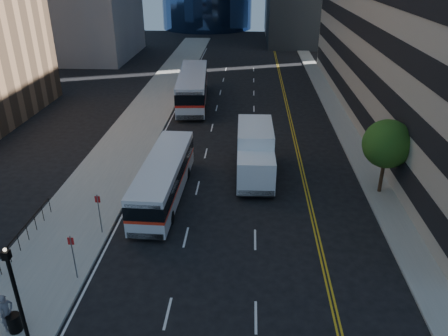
{
  "coord_description": "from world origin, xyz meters",
  "views": [
    {
      "loc": [
        -0.06,
        -18.77,
        14.58
      ],
      "look_at": [
        -1.5,
        5.53,
        2.8
      ],
      "focal_mm": 35.0,
      "sensor_mm": 36.0,
      "label": 1
    }
  ],
  "objects_px": {
    "bus_rear": "(193,87)",
    "box_truck": "(255,152)",
    "trash_can": "(14,323)",
    "pedestrian": "(7,313)",
    "street_tree": "(387,144)",
    "lamp_post": "(16,292)",
    "bus_front": "(164,178)"
  },
  "relations": [
    {
      "from": "bus_front",
      "to": "box_truck",
      "type": "relative_size",
      "value": 1.44
    },
    {
      "from": "street_tree",
      "to": "trash_can",
      "type": "bearing_deg",
      "value": -144.29
    },
    {
      "from": "street_tree",
      "to": "bus_front",
      "type": "distance_m",
      "value": 14.75
    },
    {
      "from": "bus_front",
      "to": "pedestrian",
      "type": "bearing_deg",
      "value": -109.12
    },
    {
      "from": "lamp_post",
      "to": "pedestrian",
      "type": "xyz_separation_m",
      "value": [
        -1.05,
        0.57,
        -1.67
      ]
    },
    {
      "from": "box_truck",
      "to": "bus_front",
      "type": "bearing_deg",
      "value": -149.82
    },
    {
      "from": "street_tree",
      "to": "pedestrian",
      "type": "xyz_separation_m",
      "value": [
        -19.05,
        -13.43,
        -2.59
      ]
    },
    {
      "from": "bus_front",
      "to": "bus_rear",
      "type": "bearing_deg",
      "value": 93.47
    },
    {
      "from": "trash_can",
      "to": "lamp_post",
      "type": "bearing_deg",
      "value": -32.38
    },
    {
      "from": "street_tree",
      "to": "bus_rear",
      "type": "distance_m",
      "value": 24.84
    },
    {
      "from": "trash_can",
      "to": "bus_rear",
      "type": "bearing_deg",
      "value": 83.82
    },
    {
      "from": "box_truck",
      "to": "trash_can",
      "type": "relative_size",
      "value": 8.87
    },
    {
      "from": "bus_front",
      "to": "trash_can",
      "type": "height_order",
      "value": "bus_front"
    },
    {
      "from": "bus_front",
      "to": "pedestrian",
      "type": "xyz_separation_m",
      "value": [
        -4.53,
        -11.97,
        -0.44
      ]
    },
    {
      "from": "trash_can",
      "to": "pedestrian",
      "type": "distance_m",
      "value": 0.56
    },
    {
      "from": "bus_rear",
      "to": "pedestrian",
      "type": "bearing_deg",
      "value": -100.98
    },
    {
      "from": "bus_rear",
      "to": "trash_can",
      "type": "relative_size",
      "value": 15.84
    },
    {
      "from": "street_tree",
      "to": "box_truck",
      "type": "height_order",
      "value": "street_tree"
    },
    {
      "from": "pedestrian",
      "to": "box_truck",
      "type": "bearing_deg",
      "value": -10.17
    },
    {
      "from": "bus_rear",
      "to": "pedestrian",
      "type": "distance_m",
      "value": 33.22
    },
    {
      "from": "trash_can",
      "to": "box_truck",
      "type": "bearing_deg",
      "value": 56.78
    },
    {
      "from": "street_tree",
      "to": "bus_rear",
      "type": "xyz_separation_m",
      "value": [
        -15.21,
        19.56,
        -1.79
      ]
    },
    {
      "from": "lamp_post",
      "to": "trash_can",
      "type": "xyz_separation_m",
      "value": [
        -0.78,
        0.5,
        -2.15
      ]
    },
    {
      "from": "bus_rear",
      "to": "box_truck",
      "type": "xyz_separation_m",
      "value": [
        6.69,
        -17.38,
        0.02
      ]
    },
    {
      "from": "lamp_post",
      "to": "bus_front",
      "type": "height_order",
      "value": "lamp_post"
    },
    {
      "from": "lamp_post",
      "to": "bus_front",
      "type": "relative_size",
      "value": 0.43
    },
    {
      "from": "trash_can",
      "to": "street_tree",
      "type": "bearing_deg",
      "value": 35.71
    },
    {
      "from": "pedestrian",
      "to": "lamp_post",
      "type": "bearing_deg",
      "value": -94.73
    },
    {
      "from": "lamp_post",
      "to": "bus_rear",
      "type": "distance_m",
      "value": 33.68
    },
    {
      "from": "trash_can",
      "to": "pedestrian",
      "type": "bearing_deg",
      "value": 164.32
    },
    {
      "from": "box_truck",
      "to": "pedestrian",
      "type": "distance_m",
      "value": 18.84
    },
    {
      "from": "trash_can",
      "to": "pedestrian",
      "type": "height_order",
      "value": "pedestrian"
    }
  ]
}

